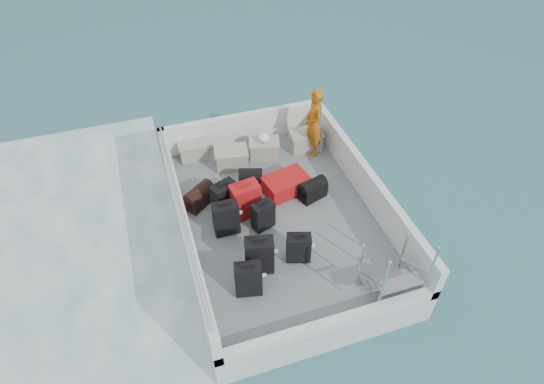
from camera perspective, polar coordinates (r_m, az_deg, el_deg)
The scene contains 23 objects.
ground at distance 8.93m, azimuth 0.80°, elevation -5.69°, with size 160.00×160.00×0.00m, color #16424E.
wake_foam at distance 9.17m, azimuth -29.63°, elevation -12.09°, with size 10.00×10.00×0.00m, color white.
ferry_hull at distance 8.71m, azimuth 0.82°, elevation -4.40°, with size 3.60×5.00×0.60m, color silver.
deck at distance 8.48m, azimuth 0.84°, elevation -2.99°, with size 3.30×4.70×0.02m, color slate.
deck_fittings at distance 8.09m, azimuth 3.93°, elevation -2.12°, with size 3.60×5.00×0.90m.
suitcase_0 at distance 7.15m, azimuth -2.98°, elevation -10.92°, with size 0.42×0.24×0.65m, color black.
suitcase_1 at distance 7.99m, azimuth -5.77°, elevation -3.35°, with size 0.45×0.26×0.67m, color black.
suitcase_2 at distance 8.36m, azimuth -5.95°, elevation -0.81°, with size 0.46×0.28×0.66m, color black.
suitcase_3 at distance 7.39m, azimuth -1.60°, elevation -8.00°, with size 0.47×0.27×0.71m, color black.
suitcase_4 at distance 8.07m, azimuth -1.13°, elevation -3.00°, with size 0.39×0.23×0.58m, color black.
suitcase_5 at distance 8.26m, azimuth -3.36°, elevation -1.05°, with size 0.52×0.31×0.71m, color #B70E1A.
suitcase_6 at distance 7.60m, azimuth 3.35°, elevation -7.06°, with size 0.40×0.24×0.56m, color black.
suitcase_8 at distance 8.84m, azimuth 1.75°, elevation 0.98°, with size 0.56×0.85×0.34m, color #B70E1A.
duffel_0 at distance 8.69m, azimuth -9.10°, elevation -0.71°, with size 0.59×0.30×0.32m, color black, non-canonical shape.
duffel_1 at distance 8.96m, azimuth -2.67°, elevation 1.53°, with size 0.46×0.30×0.32m, color black, non-canonical shape.
duffel_2 at distance 8.75m, azimuth 5.12°, elevation 0.15°, with size 0.52×0.30×0.32m, color black, non-canonical shape.
crate_0 at distance 9.78m, azimuth -9.84°, elevation 5.13°, with size 0.57×0.40×0.35m, color #A4A28E.
crate_1 at distance 9.44m, azimuth -5.11°, elevation 4.19°, with size 0.64×0.44×0.39m, color #A4A28E.
crate_2 at distance 9.67m, azimuth -0.98°, elevation 5.41°, with size 0.60×0.41×0.36m, color #A4A28E.
crate_3 at distance 9.91m, azimuth 4.21°, elevation 6.45°, with size 0.64×0.44×0.38m, color #A4A28E.
yellow_bag at distance 10.30m, azimuth 3.43°, elevation 7.51°, with size 0.28×0.26×0.22m, color yellow.
white_bag at distance 9.51m, azimuth -1.00°, elevation 6.69°, with size 0.24×0.24×0.18m, color white.
passenger at distance 9.47m, azimuth 5.29°, elevation 8.63°, with size 0.56×0.36×1.51m, color orange.
Camera 1 is at (-1.96, -5.52, 6.74)m, focal length 30.00 mm.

